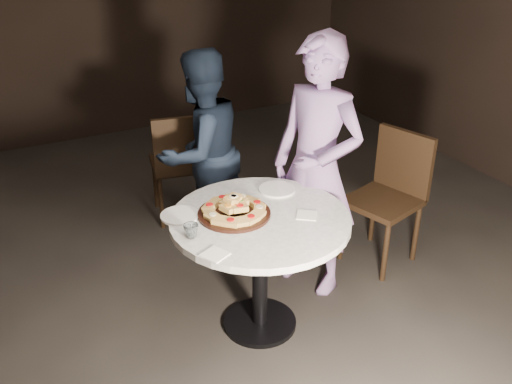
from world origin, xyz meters
The scene contains 13 objects.
floor centered at (0.00, 0.00, 0.00)m, with size 7.00×7.00×0.00m, color black.
table centered at (0.11, -0.10, 0.61)m, with size 1.31×1.31×0.75m.
serving_board centered at (-0.01, -0.02, 0.76)m, with size 0.40×0.40×0.02m, color black.
focaccia_pile centered at (-0.01, -0.02, 0.80)m, with size 0.36×0.36×0.10m.
plate_left centered at (-0.28, 0.10, 0.76)m, with size 0.22×0.22×0.01m, color white.
plate_right centered at (0.35, 0.13, 0.76)m, with size 0.22×0.22×0.01m, color white.
water_glass centered at (-0.31, -0.13, 0.79)m, with size 0.08×0.08×0.07m, color silver.
napkin_near centered at (-0.27, -0.34, 0.76)m, with size 0.11×0.11×0.01m, color white.
napkin_far centered at (0.34, -0.21, 0.75)m, with size 0.11×0.11×0.01m, color white.
chair_far centered at (0.17, 1.32, 0.52)m, with size 0.50×0.52×0.91m.
chair_right centered at (1.28, 0.17, 0.53)m, with size 0.55×0.54×0.92m.
diner_navy centered at (0.19, 0.93, 0.73)m, with size 0.71×0.55×1.45m, color black.
diner_teal centered at (0.63, 0.14, 0.83)m, with size 0.61×0.40×1.66m, color #7D649B.
Camera 1 is at (-1.17, -2.51, 2.30)m, focal length 40.00 mm.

